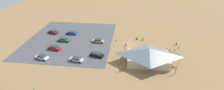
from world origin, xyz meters
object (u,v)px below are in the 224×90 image
at_px(car_blue_by_curb, 72,33).
at_px(car_red_far_end, 54,48).
at_px(bicycle_yellow_front_row, 178,55).
at_px(car_maroon_mid_lot, 53,32).
at_px(bicycle_orange_back_row, 167,49).
at_px(visitor_near_lot, 177,43).
at_px(car_white_end_stall, 42,57).
at_px(visitor_at_bikes, 143,38).
at_px(car_green_aisle_side, 64,40).
at_px(visitor_crossing_yard, 126,43).
at_px(car_silver_front_row, 77,59).
at_px(bicycle_black_near_porch, 179,48).
at_px(lot_sign, 116,41).
at_px(bicycle_blue_edge_south, 169,55).
at_px(car_tan_inner_stall, 98,41).
at_px(trash_bin, 137,39).
at_px(car_black_second_row, 97,54).
at_px(bicycle_teal_near_sign, 171,52).
at_px(bike_pavilion, 149,55).
at_px(bicycle_white_trailside, 163,52).
at_px(bicycle_green_yard_right, 175,50).

height_order(car_blue_by_curb, car_red_far_end, car_red_far_end).
height_order(bicycle_yellow_front_row, car_maroon_mid_lot, car_maroon_mid_lot).
distance_m(bicycle_orange_back_row, visitor_near_lot, 5.76).
relative_size(car_white_end_stall, visitor_at_bikes, 2.65).
relative_size(car_green_aisle_side, visitor_crossing_yard, 2.72).
distance_m(car_silver_front_row, car_maroon_mid_lot, 24.99).
bearing_deg(car_green_aisle_side, car_red_far_end, 81.02).
distance_m(bicycle_black_near_porch, visitor_near_lot, 2.72).
xyz_separation_m(lot_sign, car_white_end_stall, (22.91, 12.02, -0.69)).
bearing_deg(bicycle_blue_edge_south, bicycle_black_near_porch, -129.55).
bearing_deg(car_tan_inner_stall, visitor_near_lot, -177.87).
bearing_deg(trash_bin, car_red_far_end, 20.55).
relative_size(bicycle_yellow_front_row, car_black_second_row, 0.27).
xyz_separation_m(car_silver_front_row, car_maroon_mid_lot, (16.29, -18.95, 0.05)).
height_order(visitor_at_bikes, visitor_near_lot, visitor_at_bikes).
distance_m(visitor_at_bikes, visitor_near_lot, 12.46).
relative_size(trash_bin, car_tan_inner_stall, 0.20).
xyz_separation_m(bicycle_teal_near_sign, car_green_aisle_side, (39.85, -4.34, 0.38)).
bearing_deg(bicycle_black_near_porch, car_white_end_stall, 14.31).
bearing_deg(car_black_second_row, bicycle_orange_back_row, -164.02).
bearing_deg(car_black_second_row, car_tan_inner_stall, -81.63).
bearing_deg(bike_pavilion, car_black_second_row, -5.99).
bearing_deg(car_black_second_row, bicycle_teal_near_sign, -169.14).
xyz_separation_m(bicycle_white_trailside, bicycle_blue_edge_south, (-1.58, 1.85, 0.02)).
height_order(bike_pavilion, visitor_at_bikes, bike_pavilion).
relative_size(bicycle_black_near_porch, visitor_crossing_yard, 0.98).
height_order(car_green_aisle_side, car_tan_inner_stall, car_tan_inner_stall).
xyz_separation_m(bicycle_black_near_porch, car_silver_front_row, (34.17, 11.55, 0.31)).
distance_m(visitor_crossing_yard, visitor_at_bikes, 8.05).
relative_size(bicycle_orange_back_row, car_white_end_stall, 0.36).
bearing_deg(bicycle_blue_edge_south, car_black_second_row, 7.14).
xyz_separation_m(car_black_second_row, visitor_near_lot, (-28.03, -10.86, 0.14)).
bearing_deg(bicycle_black_near_porch, car_tan_inner_stall, -3.01).
xyz_separation_m(bike_pavilion, car_silver_front_row, (22.42, 1.61, -2.20)).
relative_size(bicycle_teal_near_sign, visitor_crossing_yard, 0.91).
relative_size(bicycle_blue_edge_south, car_tan_inner_stall, 0.35).
distance_m(car_blue_by_curb, car_silver_front_row, 20.56).
xyz_separation_m(bicycle_teal_near_sign, visitor_crossing_yard, (15.63, -3.64, 0.60)).
height_order(bicycle_black_near_porch, visitor_near_lot, visitor_near_lot).
distance_m(bicycle_blue_edge_south, car_maroon_mid_lot, 47.86).
bearing_deg(visitor_near_lot, car_silver_front_row, 22.72).
xyz_separation_m(trash_bin, bicycle_black_near_porch, (-14.77, 5.50, -0.07)).
bearing_deg(car_maroon_mid_lot, car_blue_by_curb, 179.91).
height_order(bike_pavilion, bicycle_black_near_porch, bike_pavilion).
xyz_separation_m(car_tan_inner_stall, car_black_second_row, (-1.44, 9.76, 0.00)).
xyz_separation_m(bicycle_teal_near_sign, car_red_far_end, (40.87, 2.12, 0.43)).
height_order(bicycle_white_trailside, visitor_crossing_yard, visitor_crossing_yard).
relative_size(lot_sign, bicycle_black_near_porch, 1.25).
relative_size(car_white_end_stall, car_red_far_end, 0.97).
xyz_separation_m(bicycle_green_yard_right, car_black_second_row, (26.52, 6.37, 0.38)).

